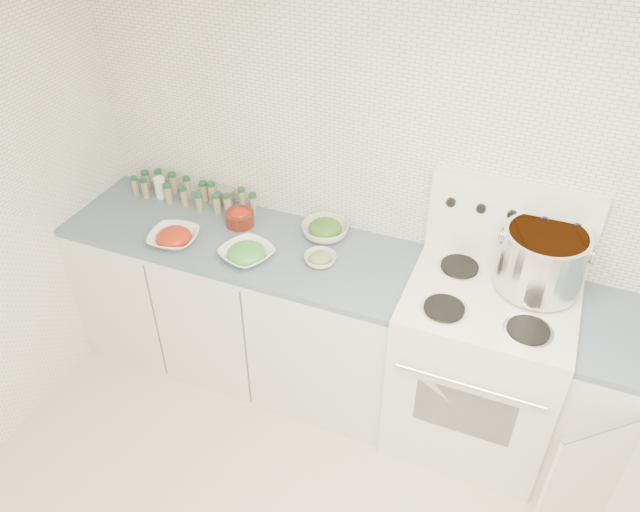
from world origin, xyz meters
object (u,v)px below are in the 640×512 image
(stove, at_px, (477,363))
(bowl_snowpea, at_px, (247,253))
(bowl_tomato, at_px, (174,237))
(stock_pot, at_px, (542,258))

(stove, relative_size, bowl_snowpea, 4.22)
(stove, xyz_separation_m, bowl_tomato, (-1.58, -0.16, 0.44))
(stove, height_order, bowl_tomato, stove)
(stove, xyz_separation_m, bowl_snowpea, (-1.17, -0.14, 0.44))
(stock_pot, bearing_deg, bowl_snowpea, -168.48)
(stove, bearing_deg, bowl_snowpea, -173.29)
(bowl_tomato, bearing_deg, bowl_snowpea, 2.45)
(stock_pot, xyz_separation_m, bowl_tomato, (-1.75, -0.29, -0.17))
(stock_pot, bearing_deg, stove, -141.31)
(bowl_tomato, bearing_deg, stove, 5.62)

